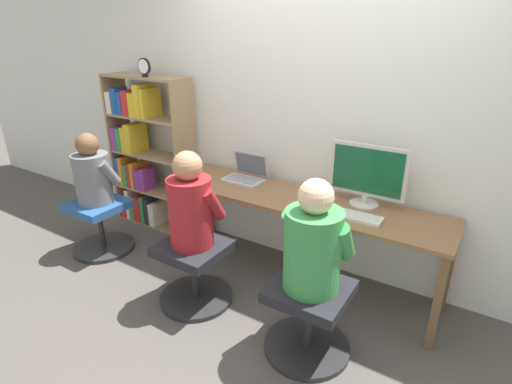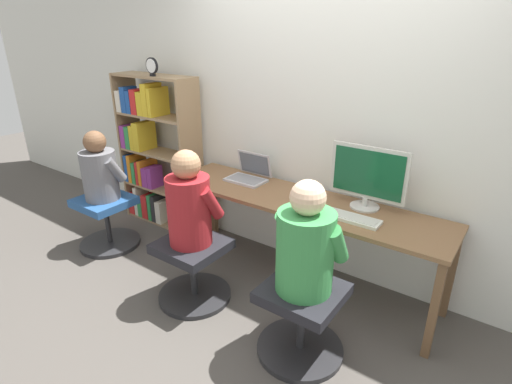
# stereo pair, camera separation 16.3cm
# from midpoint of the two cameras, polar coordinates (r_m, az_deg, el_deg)

# --- Properties ---
(ground_plane) EXTENTS (14.00, 14.00, 0.00)m
(ground_plane) POSITION_cam_midpoint_polar(r_m,az_deg,el_deg) (3.21, 1.81, -14.56)
(ground_plane) COLOR #4C4742
(wall_back) EXTENTS (10.00, 0.05, 2.60)m
(wall_back) POSITION_cam_midpoint_polar(r_m,az_deg,el_deg) (3.18, 7.94, 10.80)
(wall_back) COLOR silver
(wall_back) RESTS_ON ground_plane
(desk) EXTENTS (2.26, 0.56, 0.72)m
(desk) POSITION_cam_midpoint_polar(r_m,az_deg,el_deg) (3.08, 4.60, -2.11)
(desk) COLOR brown
(desk) RESTS_ON ground_plane
(desktop_monitor) EXTENTS (0.55, 0.21, 0.46)m
(desktop_monitor) POSITION_cam_midpoint_polar(r_m,az_deg,el_deg) (2.93, 14.06, 2.35)
(desktop_monitor) COLOR beige
(desktop_monitor) RESTS_ON desk
(laptop) EXTENTS (0.33, 0.26, 0.23)m
(laptop) POSITION_cam_midpoint_polar(r_m,az_deg,el_deg) (3.40, -2.85, 2.47)
(laptop) COLOR #B7B7BC
(laptop) RESTS_ON desk
(keyboard) EXTENTS (0.45, 0.14, 0.03)m
(keyboard) POSITION_cam_midpoint_polar(r_m,az_deg,el_deg) (2.81, 11.56, -3.20)
(keyboard) COLOR silver
(keyboard) RESTS_ON desk
(computer_mouse_by_keyboard) EXTENTS (0.06, 0.10, 0.03)m
(computer_mouse_by_keyboard) POSITION_cam_midpoint_polar(r_m,az_deg,el_deg) (2.90, 6.19, -1.99)
(computer_mouse_by_keyboard) COLOR black
(computer_mouse_by_keyboard) RESTS_ON desk
(office_chair_left) EXTENTS (0.55, 0.55, 0.48)m
(office_chair_left) POSITION_cam_midpoint_polar(r_m,az_deg,el_deg) (2.62, 5.66, -17.24)
(office_chair_left) COLOR #262628
(office_chair_left) RESTS_ON ground_plane
(office_chair_right) EXTENTS (0.55, 0.55, 0.48)m
(office_chair_right) POSITION_cam_midpoint_polar(r_m,az_deg,el_deg) (3.07, -10.30, -10.94)
(office_chair_right) COLOR #262628
(office_chair_right) RESTS_ON ground_plane
(person_at_monitor) EXTENTS (0.41, 0.35, 0.69)m
(person_at_monitor) POSITION_cam_midpoint_polar(r_m,az_deg,el_deg) (2.33, 6.20, -7.30)
(person_at_monitor) COLOR #388C47
(person_at_monitor) RESTS_ON office_chair_left
(person_at_laptop) EXTENTS (0.38, 0.34, 0.70)m
(person_at_laptop) POSITION_cam_midpoint_polar(r_m,az_deg,el_deg) (2.82, -10.97, -1.91)
(person_at_laptop) COLOR maroon
(person_at_laptop) RESTS_ON office_chair_right
(bookshelf) EXTENTS (0.92, 0.29, 1.52)m
(bookshelf) POSITION_cam_midpoint_polar(r_m,az_deg,el_deg) (4.22, -17.02, 4.77)
(bookshelf) COLOR #997A56
(bookshelf) RESTS_ON ground_plane
(desk_clock) EXTENTS (0.14, 0.03, 0.16)m
(desk_clock) POSITION_cam_midpoint_polar(r_m,az_deg,el_deg) (3.85, -16.93, 16.73)
(desk_clock) COLOR black
(desk_clock) RESTS_ON bookshelf
(office_chair_side) EXTENTS (0.55, 0.55, 0.48)m
(office_chair_side) POSITION_cam_midpoint_polar(r_m,az_deg,el_deg) (3.97, -22.44, -4.26)
(office_chair_side) COLOR #262628
(office_chair_side) RESTS_ON ground_plane
(person_near_shelf) EXTENTS (0.38, 0.32, 0.63)m
(person_near_shelf) POSITION_cam_midpoint_polar(r_m,az_deg,el_deg) (3.79, -23.47, 2.44)
(person_near_shelf) COLOR slate
(person_near_shelf) RESTS_ON office_chair_side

